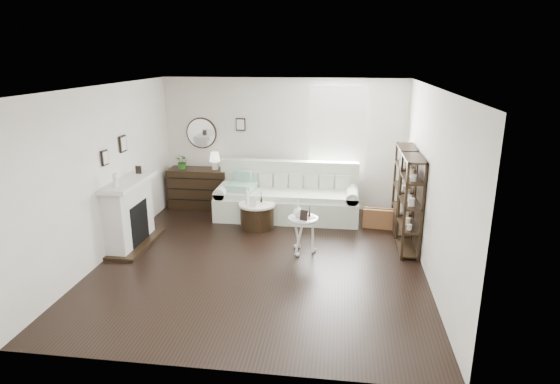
# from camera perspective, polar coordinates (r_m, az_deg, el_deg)

# --- Properties ---
(room) EXTENTS (5.50, 5.50, 5.50)m
(room) POSITION_cam_1_polar(r_m,az_deg,el_deg) (9.61, 4.81, 7.10)
(room) COLOR black
(room) RESTS_ON ground
(fireplace) EXTENTS (0.50, 1.40, 1.84)m
(fireplace) POSITION_cam_1_polar(r_m,az_deg,el_deg) (8.31, -17.81, -2.68)
(fireplace) COLOR silver
(fireplace) RESTS_ON ground
(shelf_unit_far) EXTENTS (0.30, 0.80, 1.60)m
(shelf_unit_far) POSITION_cam_1_polar(r_m,az_deg,el_deg) (8.72, 14.83, 0.27)
(shelf_unit_far) COLOR black
(shelf_unit_far) RESTS_ON ground
(shelf_unit_near) EXTENTS (0.30, 0.80, 1.60)m
(shelf_unit_near) POSITION_cam_1_polar(r_m,az_deg,el_deg) (7.87, 15.59, -1.55)
(shelf_unit_near) COLOR black
(shelf_unit_near) RESTS_ON ground
(sofa) EXTENTS (2.80, 0.97, 1.09)m
(sofa) POSITION_cam_1_polar(r_m,az_deg,el_deg) (9.34, 0.91, -0.92)
(sofa) COLOR beige
(sofa) RESTS_ON ground
(quilt) EXTENTS (0.63, 0.55, 0.14)m
(quilt) POSITION_cam_1_polar(r_m,az_deg,el_deg) (9.28, -4.80, 0.64)
(quilt) COLOR #289460
(quilt) RESTS_ON sofa
(suitcase) EXTENTS (0.57, 0.24, 0.37)m
(suitcase) POSITION_cam_1_polar(r_m,az_deg,el_deg) (9.00, 11.84, -3.15)
(suitcase) COLOR olive
(suitcase) RESTS_ON ground
(dresser) EXTENTS (1.25, 0.54, 0.83)m
(dresser) POSITION_cam_1_polar(r_m,az_deg,el_deg) (10.08, -9.81, 0.49)
(dresser) COLOR black
(dresser) RESTS_ON ground
(table_lamp) EXTENTS (0.29, 0.29, 0.37)m
(table_lamp) POSITION_cam_1_polar(r_m,az_deg,el_deg) (9.83, -7.94, 3.78)
(table_lamp) COLOR silver
(table_lamp) RESTS_ON dresser
(potted_plant) EXTENTS (0.36, 0.34, 0.32)m
(potted_plant) POSITION_cam_1_polar(r_m,az_deg,el_deg) (9.99, -11.77, 3.64)
(potted_plant) COLOR #245D1A
(potted_plant) RESTS_ON dresser
(drum_table) EXTENTS (0.68, 0.68, 0.48)m
(drum_table) POSITION_cam_1_polar(r_m,az_deg,el_deg) (8.80, -2.81, -2.86)
(drum_table) COLOR black
(drum_table) RESTS_ON ground
(pedestal_table) EXTENTS (0.50, 0.50, 0.61)m
(pedestal_table) POSITION_cam_1_polar(r_m,az_deg,el_deg) (7.62, 2.83, -3.49)
(pedestal_table) COLOR silver
(pedestal_table) RESTS_ON ground
(eiffel_drum) EXTENTS (0.11, 0.11, 0.18)m
(eiffel_drum) POSITION_cam_1_polar(r_m,az_deg,el_deg) (8.73, -2.29, -0.77)
(eiffel_drum) COLOR black
(eiffel_drum) RESTS_ON drum_table
(bottle_drum) EXTENTS (0.07, 0.07, 0.31)m
(bottle_drum) POSITION_cam_1_polar(r_m,az_deg,el_deg) (8.64, -4.05, -0.54)
(bottle_drum) COLOR silver
(bottle_drum) RESTS_ON drum_table
(card_frame_drum) EXTENTS (0.14, 0.05, 0.18)m
(card_frame_drum) POSITION_cam_1_polar(r_m,az_deg,el_deg) (8.55, -3.36, -1.17)
(card_frame_drum) COLOR silver
(card_frame_drum) RESTS_ON drum_table
(eiffel_ped) EXTENTS (0.11, 0.11, 0.18)m
(eiffel_ped) POSITION_cam_1_polar(r_m,az_deg,el_deg) (7.60, 3.61, -2.45)
(eiffel_ped) COLOR black
(eiffel_ped) RESTS_ON pedestal_table
(flask_ped) EXTENTS (0.15, 0.15, 0.29)m
(flask_ped) POSITION_cam_1_polar(r_m,az_deg,el_deg) (7.58, 2.21, -2.02)
(flask_ped) COLOR silver
(flask_ped) RESTS_ON pedestal_table
(card_frame_ped) EXTENTS (0.13, 0.08, 0.17)m
(card_frame_ped) POSITION_cam_1_polar(r_m,az_deg,el_deg) (7.45, 2.93, -2.86)
(card_frame_ped) COLOR black
(card_frame_ped) RESTS_ON pedestal_table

